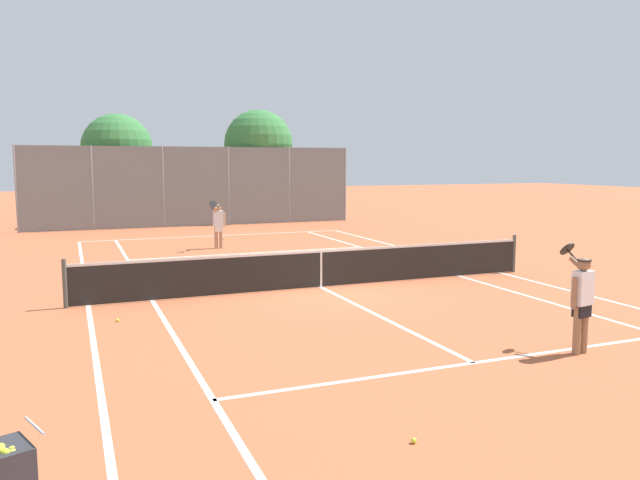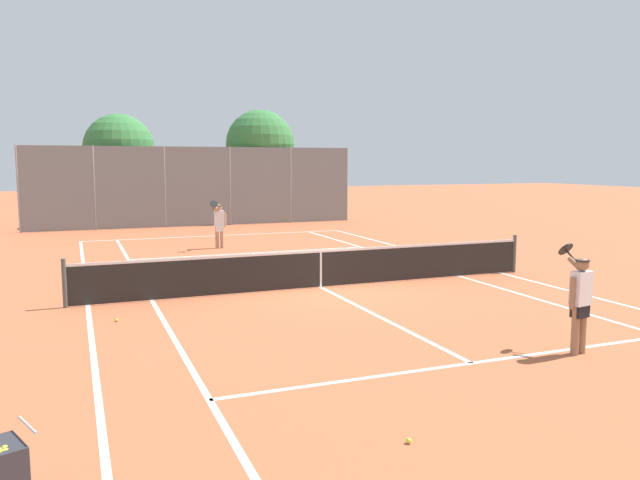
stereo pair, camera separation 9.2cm
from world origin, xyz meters
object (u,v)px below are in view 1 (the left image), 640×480
object	(u,v)px
loose_tennis_ball_0	(218,259)
loose_tennis_ball_4	(270,282)
player_far_left	(218,223)
loose_tennis_ball_1	(414,440)
tree_behind_left	(117,151)
player_near_side	(581,298)
tree_behind_right	(259,146)
loose_tennis_ball_2	(118,320)
tennis_net	(321,267)
loose_tennis_ball_5	(224,239)

from	to	relation	value
loose_tennis_ball_0	loose_tennis_ball_4	world-z (taller)	same
player_far_left	loose_tennis_ball_0	world-z (taller)	player_far_left
loose_tennis_ball_1	player_far_left	bearing A→B (deg)	84.73
loose_tennis_ball_0	tree_behind_left	world-z (taller)	tree_behind_left
loose_tennis_ball_1	loose_tennis_ball_4	size ratio (longest dim) A/B	1.00
player_near_side	loose_tennis_ball_0	distance (m)	12.36
player_near_side	player_far_left	distance (m)	14.89
loose_tennis_ball_4	tree_behind_left	size ratio (longest dim) A/B	0.01
player_far_left	tree_behind_right	bearing A→B (deg)	65.79
player_far_left	loose_tennis_ball_2	world-z (taller)	player_far_left
player_near_side	player_far_left	bearing A→B (deg)	100.47
loose_tennis_ball_4	player_near_side	bearing A→B (deg)	-68.99
loose_tennis_ball_1	tree_behind_left	world-z (taller)	tree_behind_left
loose_tennis_ball_2	tree_behind_left	world-z (taller)	tree_behind_left
player_near_side	loose_tennis_ball_1	bearing A→B (deg)	-156.02
loose_tennis_ball_4	tree_behind_left	distance (m)	17.71
tennis_net	loose_tennis_ball_0	size ratio (longest dim) A/B	181.82
player_near_side	loose_tennis_ball_4	world-z (taller)	player_near_side
player_far_left	loose_tennis_ball_0	size ratio (longest dim) A/B	26.88
player_far_left	loose_tennis_ball_5	bearing A→B (deg)	72.96
player_near_side	tree_behind_left	distance (m)	25.53
loose_tennis_ball_5	tree_behind_right	world-z (taller)	tree_behind_right
tree_behind_left	tree_behind_right	bearing A→B (deg)	-0.86
loose_tennis_ball_1	loose_tennis_ball_5	world-z (taller)	same
tennis_net	tree_behind_left	xyz separation A→B (m)	(-3.49, 18.18, 3.16)
player_near_side	tree_behind_right	size ratio (longest dim) A/B	0.30
tennis_net	loose_tennis_ball_4	size ratio (longest dim) A/B	181.82
loose_tennis_ball_0	tree_behind_right	xyz separation A→B (m)	(5.17, 12.83, 3.93)
tree_behind_left	player_far_left	bearing A→B (deg)	-75.09
tennis_net	loose_tennis_ball_1	bearing A→B (deg)	-105.22
loose_tennis_ball_1	player_near_side	bearing A→B (deg)	23.98
player_near_side	tree_behind_right	distance (m)	24.94
tree_behind_left	tree_behind_right	xyz separation A→B (m)	(7.22, -0.11, 0.30)
loose_tennis_ball_2	loose_tennis_ball_5	distance (m)	13.17
player_far_left	loose_tennis_ball_5	size ratio (longest dim) A/B	26.88
player_near_side	tennis_net	bearing A→B (deg)	106.15
player_near_side	loose_tennis_ball_1	world-z (taller)	player_near_side
tree_behind_right	tennis_net	bearing A→B (deg)	-101.66
loose_tennis_ball_4	loose_tennis_ball_5	xyz separation A→B (m)	(1.00, 9.51, 0.00)
loose_tennis_ball_4	tree_behind_right	size ratio (longest dim) A/B	0.01
tennis_net	loose_tennis_ball_0	bearing A→B (deg)	105.43
loose_tennis_ball_1	tree_behind_right	size ratio (longest dim) A/B	0.01
loose_tennis_ball_4	loose_tennis_ball_0	bearing A→B (deg)	95.79
tennis_net	tree_behind_right	size ratio (longest dim) A/B	2.04
player_far_left	tree_behind_right	world-z (taller)	tree_behind_right
tennis_net	loose_tennis_ball_0	xyz separation A→B (m)	(-1.45, 5.24, -0.48)
player_far_left	loose_tennis_ball_5	distance (m)	2.77
loose_tennis_ball_5	tree_behind_left	bearing A→B (deg)	114.43
loose_tennis_ball_0	tree_behind_left	bearing A→B (deg)	98.99
player_far_left	tree_behind_left	world-z (taller)	tree_behind_left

